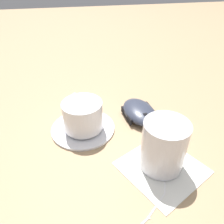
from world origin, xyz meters
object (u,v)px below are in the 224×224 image
drinking_glass (164,145)px  saucer (83,127)px  coffee_cup (83,115)px  computer_mouse (139,112)px

drinking_glass → saucer: bearing=-135.1°
coffee_cup → computer_mouse: coffee_cup is taller
coffee_cup → drinking_glass: bearing=44.9°
saucer → computer_mouse: bearing=98.0°
coffee_cup → computer_mouse: (-0.02, 0.13, -0.02)m
saucer → coffee_cup: (0.00, 0.00, 0.04)m
coffee_cup → drinking_glass: 0.18m
coffee_cup → drinking_glass: size_ratio=1.20×
coffee_cup → drinking_glass: drinking_glass is taller
computer_mouse → drinking_glass: size_ratio=1.24×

